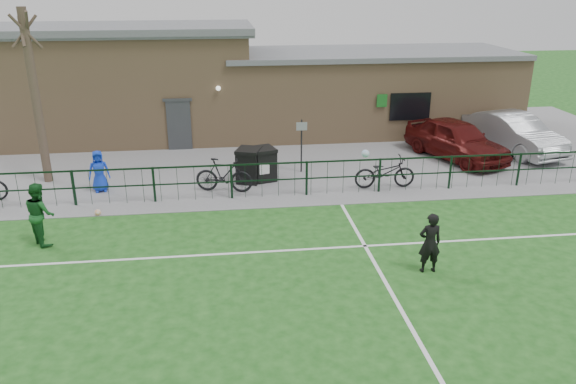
{
  "coord_description": "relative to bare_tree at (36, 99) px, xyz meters",
  "views": [
    {
      "loc": [
        -1.79,
        -9.42,
        6.86
      ],
      "look_at": [
        0.0,
        5.0,
        1.3
      ],
      "focal_mm": 35.0,
      "sensor_mm": 36.0,
      "label": 1
    }
  ],
  "objects": [
    {
      "name": "ground",
      "position": [
        8.0,
        -10.5,
        -3.0
      ],
      "size": [
        90.0,
        90.0,
        0.0
      ],
      "primitive_type": "plane",
      "color": "#194E17",
      "rests_on": "ground"
    },
    {
      "name": "paving_strip",
      "position": [
        8.0,
        3.0,
        -2.99
      ],
      "size": [
        34.0,
        13.0,
        0.02
      ],
      "primitive_type": "cube",
      "color": "slate",
      "rests_on": "ground"
    },
    {
      "name": "pitch_line_touch",
      "position": [
        8.0,
        -2.7,
        -3.0
      ],
      "size": [
        28.0,
        0.1,
        0.01
      ],
      "primitive_type": "cube",
      "color": "white",
      "rests_on": "ground"
    },
    {
      "name": "pitch_line_mid",
      "position": [
        8.0,
        -6.5,
        -3.0
      ],
      "size": [
        28.0,
        0.1,
        0.01
      ],
      "primitive_type": "cube",
      "color": "white",
      "rests_on": "ground"
    },
    {
      "name": "pitch_line_perp",
      "position": [
        10.0,
        -10.5,
        -3.0
      ],
      "size": [
        0.1,
        16.0,
        0.01
      ],
      "primitive_type": "cube",
      "color": "white",
      "rests_on": "ground"
    },
    {
      "name": "perimeter_fence",
      "position": [
        8.0,
        -2.5,
        -2.4
      ],
      "size": [
        28.0,
        0.1,
        1.2
      ],
      "primitive_type": "cube",
      "color": "black",
      "rests_on": "ground"
    },
    {
      "name": "bare_tree",
      "position": [
        0.0,
        0.0,
        0.0
      ],
      "size": [
        0.3,
        0.3,
        6.0
      ],
      "primitive_type": "cylinder",
      "color": "#443429",
      "rests_on": "ground"
    },
    {
      "name": "wheelie_bin_left",
      "position": [
        7.17,
        -0.95,
        -2.41
      ],
      "size": [
        0.99,
        1.05,
        1.14
      ],
      "primitive_type": "cube",
      "rotation": [
        0.0,
        0.0,
        -0.33
      ],
      "color": "black",
      "rests_on": "paving_strip"
    },
    {
      "name": "wheelie_bin_right",
      "position": [
        7.69,
        -0.82,
        -2.42
      ],
      "size": [
        0.95,
        1.01,
        1.12
      ],
      "primitive_type": "cube",
      "rotation": [
        0.0,
        0.0,
        0.29
      ],
      "color": "black",
      "rests_on": "paving_strip"
    },
    {
      "name": "sign_post",
      "position": [
        9.17,
        -0.09,
        -1.98
      ],
      "size": [
        0.07,
        0.07,
        2.0
      ],
      "primitive_type": "cylinder",
      "rotation": [
        0.0,
        0.0,
        -0.16
      ],
      "color": "black",
      "rests_on": "paving_strip"
    },
    {
      "name": "car_maroon",
      "position": [
        15.56,
        0.78,
        -2.18
      ],
      "size": [
        3.41,
        5.05,
        1.6
      ],
      "primitive_type": "imported",
      "rotation": [
        0.0,
        0.0,
        0.36
      ],
      "color": "#4C0E0D",
      "rests_on": "paving_strip"
    },
    {
      "name": "car_silver",
      "position": [
        18.32,
        1.43,
        -2.18
      ],
      "size": [
        2.85,
        5.1,
        1.59
      ],
      "primitive_type": "imported",
      "rotation": [
        0.0,
        0.0,
        0.25
      ],
      "color": "#9B9FA3",
      "rests_on": "paving_strip"
    },
    {
      "name": "bicycle_d",
      "position": [
        6.26,
        -1.85,
        -2.39
      ],
      "size": [
        2.04,
        1.03,
        1.18
      ],
      "primitive_type": "imported",
      "rotation": [
        0.0,
        0.0,
        1.32
      ],
      "color": "black",
      "rests_on": "paving_strip"
    },
    {
      "name": "bicycle_e",
      "position": [
        11.79,
        -2.13,
        -2.43
      ],
      "size": [
        2.12,
        0.78,
        1.11
      ],
      "primitive_type": "imported",
      "rotation": [
        0.0,
        0.0,
        1.55
      ],
      "color": "black",
      "rests_on": "paving_strip"
    },
    {
      "name": "spectator_child",
      "position": [
        2.06,
        -1.28,
        -2.26
      ],
      "size": [
        0.78,
        0.59,
        1.44
      ],
      "primitive_type": "imported",
      "rotation": [
        0.0,
        0.0,
        0.21
      ],
      "color": "blue",
      "rests_on": "paving_strip"
    },
    {
      "name": "goalkeeper_kick",
      "position": [
        11.16,
        -7.98,
        -2.17
      ],
      "size": [
        1.42,
        2.92,
        2.42
      ],
      "color": "black",
      "rests_on": "ground"
    },
    {
      "name": "outfield_player",
      "position": [
        1.25,
        -5.19,
        -2.13
      ],
      "size": [
        1.03,
        1.08,
        1.75
      ],
      "primitive_type": "imported",
      "rotation": [
        0.0,
        0.0,
        2.18
      ],
      "color": "#185421",
      "rests_on": "ground"
    },
    {
      "name": "ball_ground",
      "position": [
        2.35,
        -3.42,
        -2.9
      ],
      "size": [
        0.2,
        0.2,
        0.2
      ],
      "primitive_type": "sphere",
      "color": "white",
      "rests_on": "ground"
    },
    {
      "name": "clubhouse",
      "position": [
        7.12,
        6.0,
        -0.78
      ],
      "size": [
        24.25,
        5.4,
        4.96
      ],
      "color": "tan",
      "rests_on": "ground"
    }
  ]
}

